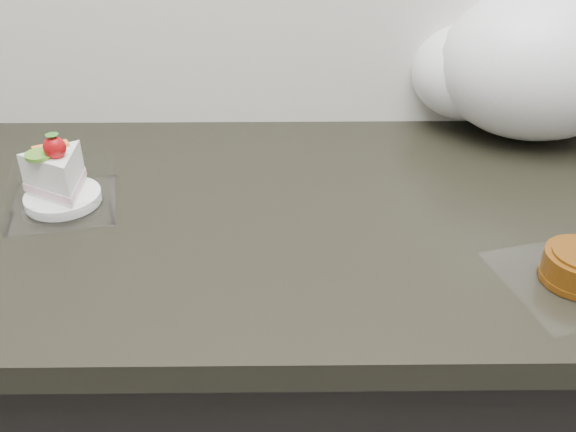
{
  "coord_description": "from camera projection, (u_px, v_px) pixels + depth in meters",
  "views": [
    {
      "loc": [
        -0.03,
        0.88,
        1.39
      ],
      "look_at": [
        -0.03,
        1.6,
        0.94
      ],
      "focal_mm": 40.0,
      "sensor_mm": 36.0,
      "label": 1
    }
  ],
  "objects": [
    {
      "name": "plastic_bag",
      "position": [
        527.0,
        64.0,
        1.1
      ],
      "size": [
        0.42,
        0.33,
        0.32
      ],
      "rotation": [
        0.0,
        0.0,
        -0.17
      ],
      "color": "white",
      "rests_on": "counter"
    },
    {
      "name": "counter",
      "position": [
        301.0,
        414.0,
        1.19
      ],
      "size": [
        2.04,
        0.64,
        0.9
      ],
      "color": "black",
      "rests_on": "ground"
    },
    {
      "name": "cake_tray",
      "position": [
        60.0,
        186.0,
        0.94
      ],
      "size": [
        0.18,
        0.18,
        0.12
      ],
      "rotation": [
        0.0,
        0.0,
        0.2
      ],
      "color": "white",
      "rests_on": "counter"
    }
  ]
}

